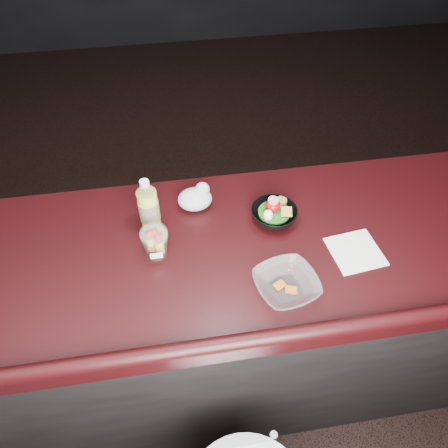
{
  "coord_description": "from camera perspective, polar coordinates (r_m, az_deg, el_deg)",
  "views": [
    {
      "loc": [
        0.0,
        -0.6,
        2.14
      ],
      "look_at": [
        0.15,
        0.33,
        1.1
      ],
      "focal_mm": 35.0,
      "sensor_mm": 36.0,
      "label": 1
    }
  ],
  "objects": [
    {
      "name": "lemonade_bottle",
      "position": [
        1.47,
        -9.78,
        2.03
      ],
      "size": [
        0.07,
        0.07,
        0.21
      ],
      "color": "#ECEE3D",
      "rests_on": "counter"
    },
    {
      "name": "green_apple",
      "position": [
        1.45,
        -8.8,
        -1.56
      ],
      "size": [
        0.08,
        0.08,
        0.08
      ],
      "color": "#2A760D",
      "rests_on": "counter"
    },
    {
      "name": "fruit_cup",
      "position": [
        1.4,
        -9.01,
        -2.19
      ],
      "size": [
        0.09,
        0.09,
        0.13
      ],
      "color": "white",
      "rests_on": "counter"
    },
    {
      "name": "room_shell",
      "position": [
        0.68,
        -8.8,
        19.92
      ],
      "size": [
        8.0,
        8.0,
        8.0
      ],
      "color": "black",
      "rests_on": "ground"
    },
    {
      "name": "counter",
      "position": [
        1.86,
        -4.57,
        -13.51
      ],
      "size": [
        4.06,
        0.71,
        1.02
      ],
      "color": "black",
      "rests_on": "ground"
    },
    {
      "name": "takeout_bowl",
      "position": [
        1.34,
        8.13,
        -7.83
      ],
      "size": [
        0.23,
        0.23,
        0.05
      ],
      "rotation": [
        0.0,
        0.0,
        0.24
      ],
      "color": "silver",
      "rests_on": "counter"
    },
    {
      "name": "plastic_bag",
      "position": [
        1.55,
        -3.69,
        3.44
      ],
      "size": [
        0.12,
        0.1,
        0.09
      ],
      "color": "silver",
      "rests_on": "counter"
    },
    {
      "name": "paper_napkin",
      "position": [
        1.5,
        16.78,
        -3.46
      ],
      "size": [
        0.18,
        0.18,
        0.0
      ],
      "primitive_type": "cube",
      "rotation": [
        0.0,
        0.0,
        0.12
      ],
      "color": "white",
      "rests_on": "counter"
    },
    {
      "name": "ground",
      "position": [
        2.23,
        -2.82,
        -26.66
      ],
      "size": [
        8.0,
        8.0,
        0.0
      ],
      "primitive_type": "plane",
      "color": "black",
      "rests_on": "ground"
    },
    {
      "name": "snack_bowl",
      "position": [
        1.52,
        6.5,
        1.37
      ],
      "size": [
        0.19,
        0.19,
        0.09
      ],
      "rotation": [
        0.0,
        0.0,
        0.24
      ],
      "color": "black",
      "rests_on": "counter"
    }
  ]
}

